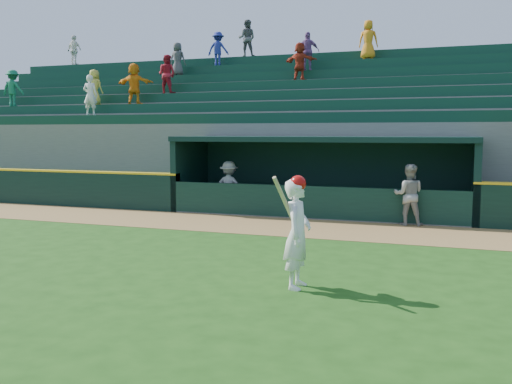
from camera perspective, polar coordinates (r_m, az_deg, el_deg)
ground at (r=11.12m, az=-2.83°, el=-7.49°), size 120.00×120.00×0.00m
warning_track at (r=15.67m, az=4.12°, el=-3.53°), size 40.00×3.00×0.01m
dugout_player_front at (r=16.45m, az=15.03°, el=-0.27°), size 0.87×0.69×1.72m
dugout_player_inside at (r=18.62m, az=-2.71°, el=0.54°), size 1.12×0.72×1.65m
dugout at (r=18.50m, az=6.77°, el=2.12°), size 9.40×2.80×2.46m
stands at (r=22.94m, az=9.27°, el=5.44°), size 34.50×6.25×7.62m
batter_at_plate at (r=9.50m, az=4.17°, el=-4.00°), size 0.53×0.80×1.90m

